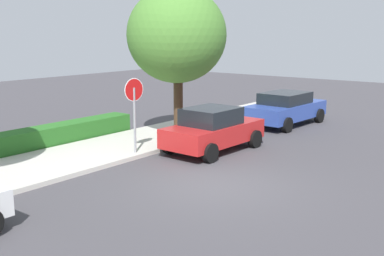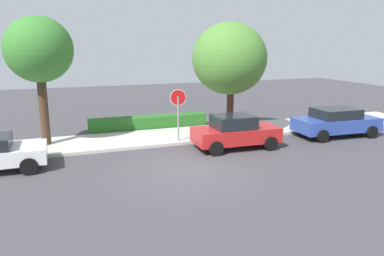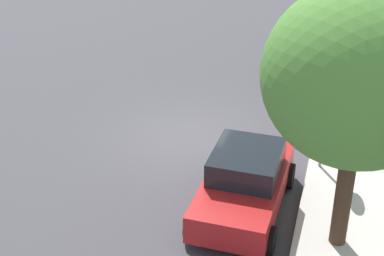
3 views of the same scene
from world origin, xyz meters
TOP-DOWN VIEW (x-y plane):
  - ground_plane at (0.00, 0.00)m, footprint 60.00×60.00m
  - sidewalk_curb at (0.00, 5.06)m, footprint 32.00×3.16m
  - stop_sign at (0.81, 3.78)m, footprint 0.76×0.11m
  - parked_car_red at (3.04, 2.19)m, footprint 3.94×2.04m
  - parked_car_blue at (8.96, 2.46)m, footprint 4.40×2.23m
  - street_tree_mid_block at (3.71, 4.37)m, footprint 3.73×3.73m
  - front_yard_hedge at (0.18, 7.15)m, footprint 6.54×0.89m

SIDE VIEW (x-z plane):
  - ground_plane at x=0.00m, z-range 0.00..0.00m
  - sidewalk_curb at x=0.00m, z-range 0.00..0.14m
  - front_yard_hedge at x=0.18m, z-range 0.00..0.78m
  - parked_car_blue at x=8.96m, z-range 0.02..1.49m
  - parked_car_red at x=3.04m, z-range 0.00..1.54m
  - stop_sign at x=0.81m, z-range 0.49..3.12m
  - street_tree_mid_block at x=3.71m, z-range 1.08..6.86m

